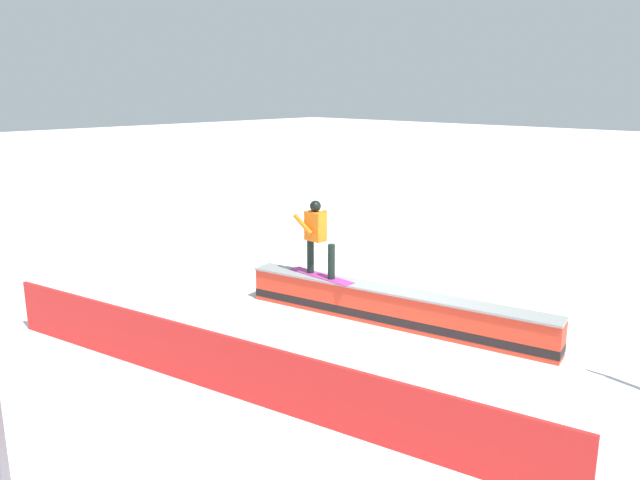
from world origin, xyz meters
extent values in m
plane|color=white|center=(0.00, 0.00, 0.00)|extent=(120.00, 120.00, 0.00)
cube|color=red|center=(0.00, 0.00, 0.32)|extent=(6.07, 1.62, 0.65)
cube|color=black|center=(0.00, 0.00, 0.16)|extent=(6.08, 1.63, 0.16)
cube|color=gray|center=(0.00, 0.00, 0.67)|extent=(6.08, 1.68, 0.04)
cube|color=#B22F8E|center=(1.56, 0.31, 0.70)|extent=(1.59, 0.33, 0.01)
cylinder|color=black|center=(1.85, 0.30, 1.05)|extent=(0.14, 0.14, 0.69)
cylinder|color=black|center=(1.26, 0.32, 1.05)|extent=(0.14, 0.14, 0.69)
cube|color=orange|center=(1.71, 0.30, 1.69)|extent=(0.41, 0.25, 0.58)
sphere|color=black|center=(1.71, 0.30, 2.09)|extent=(0.22, 0.22, 0.22)
cylinder|color=orange|center=(1.89, 0.46, 1.71)|extent=(0.51, 0.11, 0.38)
cylinder|color=orange|center=(1.60, 0.14, 1.71)|extent=(0.09, 0.09, 0.55)
cube|color=red|center=(0.00, 3.83, 0.46)|extent=(9.50, 1.94, 0.91)
camera|label=1|loc=(-6.55, 8.91, 4.33)|focal=34.93mm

